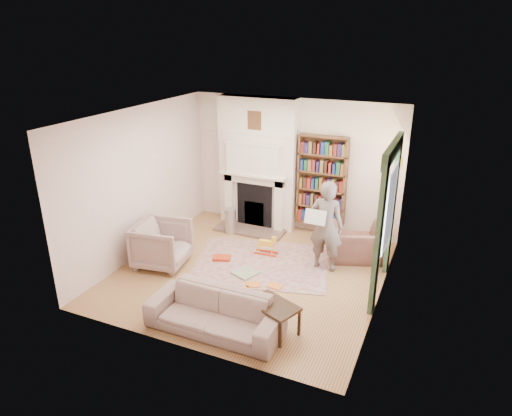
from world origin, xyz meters
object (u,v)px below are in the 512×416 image
at_px(rocking_horse, 266,245).
at_px(bookcase, 322,181).
at_px(armchair_left, 162,244).
at_px(armchair_reading, 357,243).
at_px(coffee_table, 273,318).
at_px(sofa, 215,312).
at_px(man_reading, 326,226).
at_px(paraffin_heater, 230,221).

bearing_deg(rocking_horse, bookcase, 60.00).
bearing_deg(armchair_left, armchair_reading, -71.51).
distance_m(armchair_reading, coffee_table, 2.78).
distance_m(sofa, rocking_horse, 2.50).
distance_m(armchair_left, coffee_table, 2.81).
height_order(armchair_reading, man_reading, man_reading).
distance_m(sofa, paraffin_heater, 3.36).
relative_size(armchair_reading, paraffin_heater, 1.82).
distance_m(bookcase, paraffin_heater, 2.09).
bearing_deg(armchair_left, bookcase, -50.91).
xyz_separation_m(bookcase, armchair_reading, (0.96, -0.83, -0.85)).
height_order(bookcase, paraffin_heater, bookcase).
bearing_deg(bookcase, armchair_left, -131.90).
height_order(sofa, rocking_horse, sofa).
bearing_deg(sofa, coffee_table, 20.93).
bearing_deg(man_reading, paraffin_heater, -15.61).
height_order(armchair_left, coffee_table, armchair_left).
height_order(armchair_reading, coffee_table, armchair_reading).
xyz_separation_m(bookcase, rocking_horse, (-0.66, -1.36, -0.98)).
distance_m(sofa, man_reading, 2.65).
height_order(armchair_reading, rocking_horse, armchair_reading).
relative_size(armchair_left, paraffin_heater, 1.66).
height_order(paraffin_heater, rocking_horse, paraffin_heater).
bearing_deg(coffee_table, armchair_left, -179.33).
relative_size(sofa, paraffin_heater, 3.57).
distance_m(man_reading, coffee_table, 2.20).
bearing_deg(rocking_horse, armchair_left, -148.29).
relative_size(bookcase, paraffin_heater, 3.36).
distance_m(man_reading, paraffin_heater, 2.41).
distance_m(armchair_left, man_reading, 2.99).
relative_size(armchair_reading, rocking_horse, 2.24).
relative_size(armchair_left, coffee_table, 1.30).
bearing_deg(armchair_left, man_reading, -77.80).
distance_m(armchair_reading, sofa, 3.32).
height_order(man_reading, rocking_horse, man_reading).
distance_m(coffee_table, paraffin_heater, 3.49).
relative_size(bookcase, coffee_table, 2.64).
relative_size(bookcase, armchair_reading, 1.85).
bearing_deg(sofa, man_reading, 68.70).
height_order(armchair_reading, sofa, armchair_reading).
xyz_separation_m(armchair_reading, paraffin_heater, (-2.69, 0.08, -0.05)).
bearing_deg(man_reading, armchair_left, 22.48).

